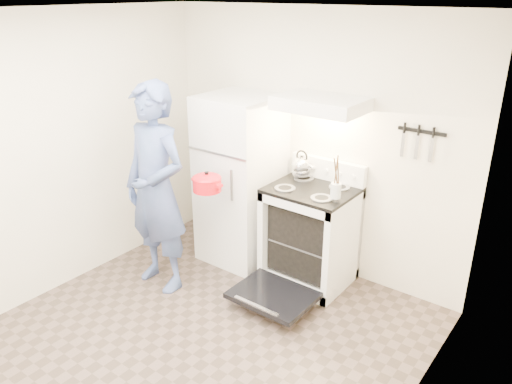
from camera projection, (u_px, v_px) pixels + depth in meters
floor at (184, 350)px, 3.91m from camera, size 3.60×3.60×0.00m
back_wall at (311, 144)px, 4.77m from camera, size 3.20×0.02×2.50m
refrigerator at (241, 180)px, 4.98m from camera, size 0.70×0.70×1.70m
stove_body at (310, 236)px, 4.70m from camera, size 0.76×0.65×0.92m
cooktop at (312, 190)px, 4.52m from camera, size 0.76×0.65×0.03m
backsplash at (328, 169)px, 4.69m from camera, size 0.76×0.07×0.20m
oven_door at (273, 295)px, 4.39m from camera, size 0.70×0.54×0.04m
oven_rack at (310, 238)px, 4.71m from camera, size 0.60×0.52×0.01m
range_hood at (321, 104)px, 4.28m from camera, size 0.76×0.50×0.12m
knife_strip at (422, 131)px, 4.06m from camera, size 0.40×0.02×0.03m
pizza_stone at (301, 239)px, 4.67m from camera, size 0.30×0.30×0.02m
tea_kettle at (302, 164)px, 4.71m from camera, size 0.23×0.19×0.27m
utensil_jar at (336, 191)px, 4.21m from camera, size 0.10×0.10×0.13m
person at (156, 189)px, 4.45m from camera, size 0.72×0.49×1.93m
dutch_oven at (207, 184)px, 4.40m from camera, size 0.33×0.26×0.22m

